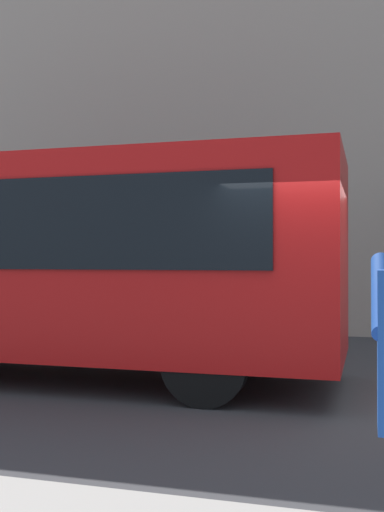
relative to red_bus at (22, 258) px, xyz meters
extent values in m
plane|color=#38383A|center=(-4.49, 0.55, -1.68)|extent=(60.00, 60.00, 0.00)
cube|color=#A89E8E|center=(-4.49, -6.25, 4.32)|extent=(28.00, 0.80, 12.00)
cube|color=red|center=(-0.02, -0.01, 0.02)|extent=(9.00, 2.50, 2.60)
cylinder|color=black|center=(-3.02, -1.11, -1.18)|extent=(1.00, 0.28, 1.00)
cylinder|color=black|center=(-3.02, 1.09, -1.18)|extent=(1.00, 0.28, 1.00)
cylinder|color=#1E4CAD|center=(-4.87, 5.01, -0.16)|extent=(0.09, 0.48, 0.37)
camera|label=1|loc=(-4.82, 7.83, -0.01)|focal=43.18mm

